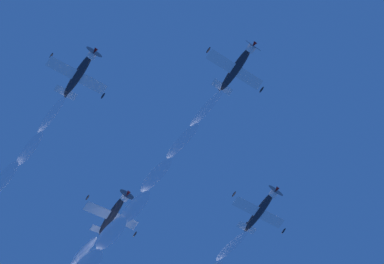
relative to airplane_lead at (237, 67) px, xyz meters
The scene contains 5 objects.
airplane_lead is the anchor object (origin of this frame).
airplane_left_wingman 19.39m from the airplane_lead, 66.18° to the left, with size 7.89×7.24×3.30m.
airplane_right_wingman 19.35m from the airplane_lead, 163.54° to the left, with size 7.82×7.25×3.32m.
airplane_slot_tail 26.29m from the airplane_lead, 114.06° to the left, with size 7.80×7.23×3.56m.
smoke_trail_lead 30.86m from the airplane_lead, 113.46° to the left, with size 18.69×40.03×9.11m.
Camera 1 is at (-6.54, -26.55, 1.49)m, focal length 68.10 mm.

